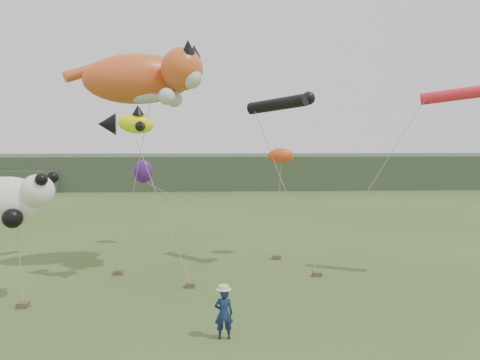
{
  "coord_description": "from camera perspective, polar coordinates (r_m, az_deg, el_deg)",
  "views": [
    {
      "loc": [
        0.56,
        -14.56,
        6.23
      ],
      "look_at": [
        1.43,
        3.0,
        4.62
      ],
      "focal_mm": 35.0,
      "sensor_mm": 36.0,
      "label": 1
    }
  ],
  "objects": [
    {
      "name": "ground",
      "position": [
        15.85,
        -4.87,
        -17.95
      ],
      "size": [
        120.0,
        120.0,
        0.0
      ],
      "primitive_type": "plane",
      "color": "#385123",
      "rests_on": "ground"
    },
    {
      "name": "headland",
      "position": [
        59.52,
        -6.36,
        1.04
      ],
      "size": [
        90.0,
        13.0,
        4.0
      ],
      "color": "#2D3D28",
      "rests_on": "ground"
    },
    {
      "name": "festival_attendant",
      "position": [
        15.04,
        -1.99,
        -15.95
      ],
      "size": [
        0.61,
        0.43,
        1.6
      ],
      "primitive_type": "imported",
      "rotation": [
        0.0,
        0.0,
        3.22
      ],
      "color": "#132248",
      "rests_on": "ground"
    },
    {
      "name": "sandbag_anchors",
      "position": [
        21.11,
        -5.69,
        -11.68
      ],
      "size": [
        12.02,
        6.67,
        0.2
      ],
      "color": "brown",
      "rests_on": "ground"
    },
    {
      "name": "cat_kite",
      "position": [
        22.17,
        -11.19,
        12.14
      ],
      "size": [
        6.67,
        3.88,
        2.84
      ],
      "color": "#D55320",
      "rests_on": "ground"
    },
    {
      "name": "fish_kite",
      "position": [
        20.16,
        -13.82,
        6.72
      ],
      "size": [
        2.5,
        1.65,
        1.25
      ],
      "color": "#EAFF07",
      "rests_on": "ground"
    },
    {
      "name": "tube_kites",
      "position": [
        21.94,
        13.54,
        9.52
      ],
      "size": [
        10.23,
        4.4,
        1.2
      ],
      "color": "black",
      "rests_on": "ground"
    },
    {
      "name": "panda_kite",
      "position": [
        19.45,
        -26.02,
        -2.21
      ],
      "size": [
        3.26,
        2.11,
        2.03
      ],
      "color": "white",
      "rests_on": "ground"
    },
    {
      "name": "misc_kites",
      "position": [
        25.53,
        -4.9,
        1.84
      ],
      "size": [
        8.7,
        3.86,
        2.05
      ],
      "color": "#D1451B",
      "rests_on": "ground"
    }
  ]
}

